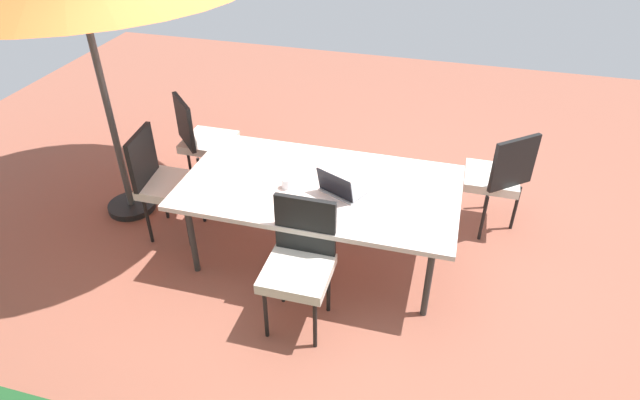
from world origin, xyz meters
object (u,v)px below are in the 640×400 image
at_px(chair_north, 300,261).
at_px(chair_east, 163,179).
at_px(cup, 287,183).
at_px(dining_table, 320,189).
at_px(chair_southeast, 202,138).
at_px(laptop, 340,189).
at_px(chair_southwest, 497,175).

bearing_deg(chair_north, chair_east, 154.51).
bearing_deg(cup, chair_east, -4.30).
distance_m(dining_table, chair_southeast, 1.59).
bearing_deg(cup, laptop, -176.31).
xyz_separation_m(chair_north, chair_southwest, (-1.32, -1.52, 0.00)).
relative_size(chair_east, cup, 11.69).
relative_size(dining_table, chair_southwest, 2.21).
height_order(chair_north, cup, chair_north).
relative_size(chair_north, chair_southwest, 1.00).
bearing_deg(chair_southwest, chair_southeast, -39.36).
bearing_deg(chair_north, dining_table, 94.28).
relative_size(dining_table, cup, 25.83).
xyz_separation_m(chair_southwest, cup, (1.61, 0.91, 0.21)).
bearing_deg(dining_table, laptop, 156.02).
bearing_deg(chair_east, laptop, -98.86).
xyz_separation_m(dining_table, chair_north, (-0.05, 0.72, -0.13)).
distance_m(chair_southwest, chair_southeast, 2.76).
xyz_separation_m(chair_southeast, laptop, (-1.57, 0.83, 0.22)).
relative_size(chair_southwest, laptop, 2.49).
relative_size(dining_table, chair_east, 2.21).
height_order(chair_east, laptop, chair_east).
xyz_separation_m(chair_east, cup, (-1.15, 0.09, 0.21)).
bearing_deg(chair_north, chair_southwest, 49.23).
bearing_deg(laptop, chair_southeast, -2.52).
height_order(chair_southwest, laptop, chair_southwest).
bearing_deg(laptop, chair_southwest, -118.14).
bearing_deg(chair_southeast, chair_southwest, -133.18).
height_order(chair_southwest, cup, chair_southwest).
bearing_deg(chair_east, dining_table, -95.80).
distance_m(chair_southeast, laptop, 1.79).
xyz_separation_m(chair_east, chair_southeast, (0.00, -0.77, 0.00)).
distance_m(dining_table, cup, 0.27).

